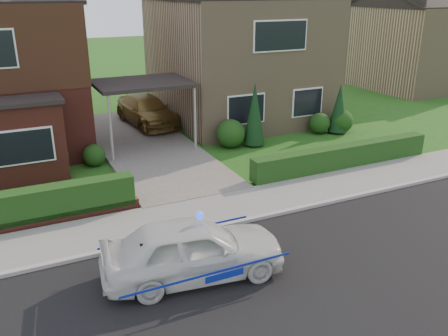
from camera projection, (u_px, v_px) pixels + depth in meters
ground at (287, 284)px, 10.72m from camera, size 120.00×120.00×0.00m
road at (287, 284)px, 10.72m from camera, size 60.00×6.00×0.02m
kerb at (228, 225)px, 13.28m from camera, size 60.00×0.16×0.12m
sidewalk at (213, 210)px, 14.17m from camera, size 60.00×2.00×0.10m
driveway at (146, 145)px, 19.99m from camera, size 3.80×12.00×0.12m
house_right at (237, 44)px, 23.57m from camera, size 7.50×8.06×7.25m
carport_link at (143, 84)px, 19.03m from camera, size 3.80×3.00×2.77m
hedge_left at (0, 232)px, 12.99m from camera, size 7.50×0.55×0.90m
hedge_right at (342, 169)px, 17.57m from camera, size 7.50×0.55×0.80m
shrub_left_mid at (49, 158)px, 16.73m from camera, size 1.32×1.32×1.32m
shrub_left_near at (94, 155)px, 17.71m from camera, size 0.84×0.84×0.84m
shrub_right_near at (231, 134)px, 19.73m from camera, size 1.20×1.20×1.20m
shrub_right_mid at (320, 123)px, 21.71m from camera, size 0.96×0.96×0.96m
shrub_right_far at (341, 121)px, 21.84m from camera, size 1.08×1.08×1.08m
conifer_a at (254, 116)px, 19.72m from camera, size 0.90×0.90×2.60m
conifer_b at (339, 110)px, 21.56m from camera, size 0.90×0.90×2.20m
neighbour_right at (414, 48)px, 31.35m from camera, size 6.50×7.00×5.20m
police_car at (193, 249)px, 10.76m from camera, size 3.82×4.34×1.58m
driveway_car at (147, 110)px, 22.72m from camera, size 2.32×4.75×1.33m
potted_plant_c at (8, 211)px, 13.44m from camera, size 0.41×0.41×0.71m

